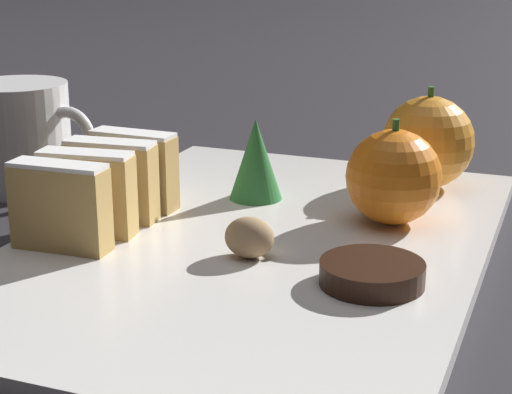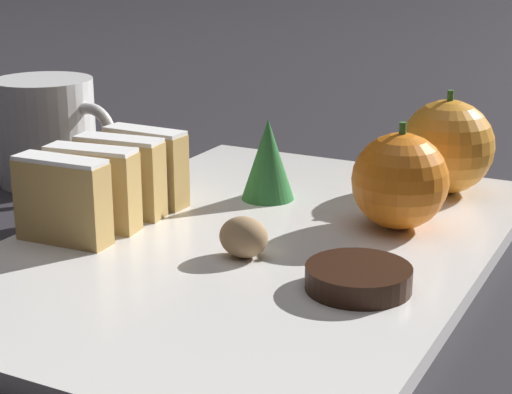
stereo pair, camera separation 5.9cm
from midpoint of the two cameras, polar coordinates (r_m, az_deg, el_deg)
ground_plane at (r=0.60m, az=2.80°, el=-3.87°), size 6.00×6.00×0.00m
serving_platter at (r=0.60m, az=2.81°, el=-3.33°), size 0.31×0.45×0.01m
stollen_slice_front at (r=0.59m, az=-10.04°, el=-0.26°), size 0.07×0.02×0.06m
stollen_slice_second at (r=0.61m, az=-8.18°, el=0.55°), size 0.07×0.03×0.06m
stollen_slice_third at (r=0.64m, az=-6.53°, el=1.31°), size 0.07×0.03×0.06m
stollen_slice_fourth at (r=0.67m, az=-4.88°, el=2.00°), size 0.07×0.02×0.06m
orange_near at (r=0.62m, az=12.26°, el=1.01°), size 0.07×0.07×0.08m
orange_far at (r=0.71m, az=14.93°, el=3.23°), size 0.08×0.08×0.08m
walnut at (r=0.56m, az=2.18°, el=-2.74°), size 0.03×0.03×0.03m
chocolate_cookie at (r=0.52m, az=10.10°, el=-5.39°), size 0.06×0.06×0.01m
evergreen_sprig at (r=0.68m, az=3.29°, el=2.50°), size 0.04×0.04×0.06m
coffee_mug at (r=0.78m, az=-11.65°, el=4.31°), size 0.12×0.09×0.09m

